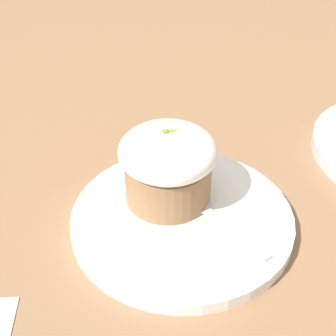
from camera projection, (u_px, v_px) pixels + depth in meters
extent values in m
plane|color=#846042|center=(182.00, 223.00, 0.49)|extent=(4.00, 4.00, 0.00)
cylinder|color=white|center=(182.00, 218.00, 0.49)|extent=(0.23, 0.23, 0.01)
cylinder|color=olive|center=(168.00, 180.00, 0.49)|extent=(0.09, 0.09, 0.05)
ellipsoid|color=white|center=(168.00, 151.00, 0.47)|extent=(0.10, 0.10, 0.05)
cone|color=orange|center=(178.00, 131.00, 0.46)|extent=(0.02, 0.01, 0.01)
sphere|color=green|center=(166.00, 133.00, 0.46)|extent=(0.01, 0.01, 0.01)
cube|color=#B7B7BC|center=(234.00, 233.00, 0.46)|extent=(0.04, 0.09, 0.00)
ellipsoid|color=#B7B7BC|center=(195.00, 202.00, 0.50)|extent=(0.04, 0.05, 0.01)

